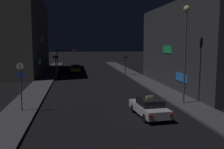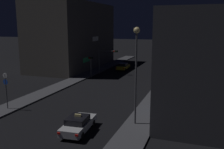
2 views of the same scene
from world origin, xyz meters
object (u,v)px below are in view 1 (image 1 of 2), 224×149
taxi (149,107)px  traffic_light_overhead (66,56)px  sign_pole_left (21,82)px  far_car (75,68)px  traffic_light_right_kerb (125,61)px  street_lamp_near_block (186,37)px  traffic_light_left_kerb (56,62)px

taxi → traffic_light_overhead: (-6.95, 24.83, 2.63)m
sign_pole_left → traffic_light_overhead: bearing=82.6°
taxi → far_car: 30.79m
traffic_light_right_kerb → street_lamp_near_block: 20.80m
taxi → street_lamp_near_block: bearing=36.5°
taxi → traffic_light_left_kerb: 22.86m
traffic_light_left_kerb → street_lamp_near_block: bearing=-55.1°
taxi → far_car: taxi is taller
traffic_light_overhead → traffic_light_right_kerb: bearing=-7.5°
traffic_light_left_kerb → far_car: bearing=72.0°
far_car → traffic_light_overhead: traffic_light_overhead is taller
far_car → sign_pole_left: sign_pole_left is taller
traffic_light_right_kerb → far_car: bearing=141.1°
taxi → traffic_light_left_kerb: bearing=111.7°
far_car → taxi: bearing=-79.8°
far_car → traffic_light_right_kerb: 10.92m
sign_pole_left → street_lamp_near_block: (14.01, 0.53, 3.65)m
traffic_light_overhead → sign_pole_left: traffic_light_overhead is taller
taxi → sign_pole_left: sign_pole_left is taller
traffic_light_overhead → traffic_light_left_kerb: bearing=-111.9°
traffic_light_overhead → taxi: bearing=-74.4°
traffic_light_overhead → far_car: bearing=74.6°
far_car → street_lamp_near_block: 29.37m
far_car → sign_pole_left: bearing=-99.0°
taxi → traffic_light_left_kerb: size_ratio=1.24×
traffic_light_left_kerb → sign_pole_left: bearing=-94.3°
sign_pole_left → far_car: bearing=81.0°
far_car → traffic_light_overhead: 6.26m
traffic_light_left_kerb → traffic_light_right_kerb: (11.35, 2.37, -0.11)m
taxi → traffic_light_left_kerb: traffic_light_left_kerb is taller
sign_pole_left → street_lamp_near_block: bearing=2.2°
traffic_light_right_kerb → street_lamp_near_block: street_lamp_near_block is taller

